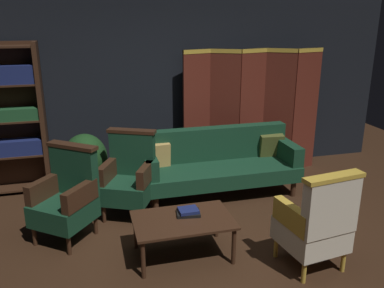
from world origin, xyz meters
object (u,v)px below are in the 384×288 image
(bookshelf, at_px, (9,116))
(potted_plant, at_px, (85,161))
(coffee_table, at_px, (183,223))
(armchair_wing_left, at_px, (67,196))
(book_navy_cloth, at_px, (188,210))
(velvet_couch, at_px, (218,161))
(book_black_cloth, at_px, (188,213))
(armchair_wing_right, at_px, (129,176))
(folding_screen, at_px, (252,110))
(armchair_gilt_accent, at_px, (316,223))

(bookshelf, relative_size, potted_plant, 2.32)
(coffee_table, distance_m, potted_plant, 1.96)
(armchair_wing_left, distance_m, potted_plant, 1.05)
(armchair_wing_left, xyz_separation_m, book_navy_cloth, (1.21, -0.62, -0.02))
(velvet_couch, xyz_separation_m, armchair_wing_left, (-1.98, -0.72, 0.04))
(book_black_cloth, bearing_deg, potted_plant, 121.15)
(coffee_table, distance_m, book_black_cloth, 0.13)
(bookshelf, xyz_separation_m, book_black_cloth, (1.93, -2.08, -0.65))
(potted_plant, bearing_deg, armchair_wing_right, -51.18)
(coffee_table, bearing_deg, book_black_cloth, 45.78)
(velvet_couch, xyz_separation_m, coffee_table, (-0.85, -1.42, -0.08))
(folding_screen, xyz_separation_m, armchair_wing_right, (-2.01, -0.98, -0.50))
(potted_plant, bearing_deg, bookshelf, 155.08)
(armchair_wing_right, height_order, book_black_cloth, armchair_wing_right)
(velvet_couch, height_order, armchair_wing_left, armchair_wing_left)
(folding_screen, height_order, armchair_wing_right, folding_screen)
(bookshelf, height_order, armchair_wing_left, bookshelf)
(armchair_wing_left, bearing_deg, coffee_table, -31.48)
(folding_screen, distance_m, armchair_wing_right, 2.29)
(folding_screen, height_order, velvet_couch, folding_screen)
(potted_plant, xyz_separation_m, book_black_cloth, (0.99, -1.65, -0.07))
(coffee_table, bearing_deg, bookshelf, 130.63)
(velvet_couch, bearing_deg, potted_plant, 170.11)
(coffee_table, height_order, potted_plant, potted_plant)
(armchair_wing_right, bearing_deg, coffee_table, -69.43)
(armchair_gilt_accent, distance_m, armchair_wing_right, 2.27)
(bookshelf, xyz_separation_m, potted_plant, (0.93, -0.43, -0.57))
(armchair_gilt_accent, height_order, book_navy_cloth, armchair_gilt_accent)
(velvet_couch, distance_m, coffee_table, 1.65)
(armchair_wing_left, distance_m, book_black_cloth, 1.36)
(armchair_wing_left, bearing_deg, armchair_wing_right, 28.88)
(folding_screen, bearing_deg, armchair_gilt_accent, -99.09)
(velvet_couch, bearing_deg, armchair_wing_right, -165.65)
(armchair_gilt_accent, height_order, armchair_wing_left, same)
(velvet_couch, height_order, book_navy_cloth, velvet_couch)
(armchair_gilt_accent, relative_size, armchair_wing_left, 1.00)
(armchair_gilt_accent, bearing_deg, armchair_wing_left, 152.13)
(folding_screen, distance_m, velvet_couch, 1.13)
(bookshelf, distance_m, coffee_table, 2.93)
(folding_screen, height_order, potted_plant, folding_screen)
(coffee_table, distance_m, book_navy_cloth, 0.14)
(armchair_wing_right, height_order, book_navy_cloth, armchair_wing_right)
(coffee_table, distance_m, armchair_gilt_accent, 1.30)
(folding_screen, xyz_separation_m, book_navy_cloth, (-1.52, -2.00, -0.52))
(coffee_table, xyz_separation_m, potted_plant, (-0.92, 1.72, 0.14))
(coffee_table, relative_size, armchair_wing_right, 0.96)
(coffee_table, distance_m, armchair_wing_left, 1.34)
(armchair_wing_left, xyz_separation_m, potted_plant, (0.22, 1.03, 0.02))
(armchair_gilt_accent, bearing_deg, book_black_cloth, 151.15)
(coffee_table, xyz_separation_m, armchair_gilt_accent, (1.18, -0.53, 0.12))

